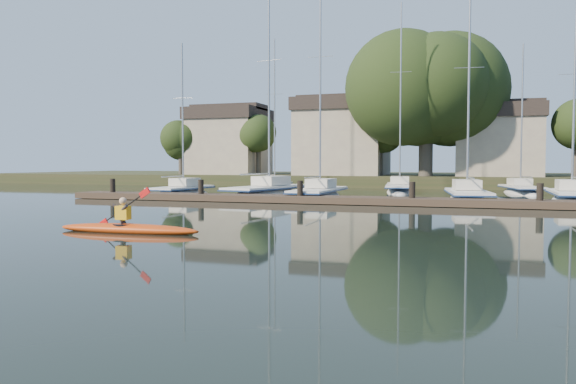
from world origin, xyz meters
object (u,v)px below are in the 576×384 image
(sailboat_0, at_px, (182,198))
(sailboat_5, at_px, (274,192))
(kayak, at_px, (127,227))
(sailboat_6, at_px, (400,194))
(sailboat_3, at_px, (467,205))
(sailboat_1, at_px, (267,199))
(sailboat_2, at_px, (319,201))
(dock, at_px, (354,200))
(sailboat_4, at_px, (572,206))
(sailboat_7, at_px, (521,196))

(sailboat_0, bearing_deg, sailboat_5, 72.91)
(kayak, xyz_separation_m, sailboat_6, (5.03, 27.22, -0.36))
(sailboat_6, bearing_deg, sailboat_3, -68.34)
(sailboat_1, distance_m, sailboat_2, 3.90)
(sailboat_0, bearing_deg, sailboat_6, 34.74)
(dock, relative_size, sailboat_3, 2.61)
(sailboat_4, bearing_deg, sailboat_1, -179.39)
(sailboat_1, bearing_deg, sailboat_3, 5.89)
(sailboat_0, bearing_deg, dock, -17.03)
(sailboat_0, relative_size, sailboat_6, 0.75)
(sailboat_1, xyz_separation_m, sailboat_6, (7.50, 8.09, 0.03))
(sailboat_2, xyz_separation_m, sailboat_3, (8.63, 0.10, -0.01))
(sailboat_0, distance_m, sailboat_6, 15.97)
(sailboat_4, relative_size, sailboat_7, 1.06)
(sailboat_6, bearing_deg, sailboat_0, -153.41)
(kayak, height_order, sailboat_5, sailboat_5)
(kayak, distance_m, sailboat_7, 30.67)
(kayak, relative_size, sailboat_5, 0.36)
(kayak, bearing_deg, sailboat_5, 97.72)
(sailboat_0, distance_m, sailboat_4, 23.70)
(sailboat_1, relative_size, sailboat_5, 1.14)
(sailboat_3, bearing_deg, sailboat_0, 172.47)
(sailboat_5, distance_m, sailboat_7, 18.57)
(sailboat_7, bearing_deg, sailboat_5, 168.29)
(sailboat_2, relative_size, sailboat_3, 1.13)
(sailboat_0, height_order, sailboat_2, sailboat_2)
(sailboat_3, relative_size, sailboat_6, 0.86)
(sailboat_5, bearing_deg, sailboat_7, -7.81)
(sailboat_0, xyz_separation_m, sailboat_1, (5.84, 0.69, -0.02))
(sailboat_5, xyz_separation_m, sailboat_7, (18.57, -0.34, -0.01))
(sailboat_2, xyz_separation_m, sailboat_7, (12.14, 9.49, 0.01))
(sailboat_0, relative_size, sailboat_7, 0.97)
(sailboat_1, bearing_deg, sailboat_6, 57.40)
(sailboat_6, distance_m, sailboat_7, 8.41)
(sailboat_3, xyz_separation_m, sailboat_7, (3.50, 9.38, 0.02))
(kayak, height_order, sailboat_1, sailboat_1)
(sailboat_7, bearing_deg, sailboat_2, -152.64)
(kayak, bearing_deg, sailboat_0, 111.54)
(sailboat_4, bearing_deg, sailboat_3, -169.83)
(dock, height_order, sailboat_6, sailboat_6)
(kayak, distance_m, sailboat_6, 27.68)
(sailboat_0, distance_m, sailboat_5, 10.00)
(sailboat_2, height_order, sailboat_4, sailboat_2)
(sailboat_3, bearing_deg, dock, -152.00)
(sailboat_5, bearing_deg, sailboat_3, -39.61)
(kayak, bearing_deg, sailboat_7, 61.32)
(sailboat_1, bearing_deg, sailboat_7, 38.20)
(sailboat_0, bearing_deg, sailboat_4, 2.98)
(kayak, bearing_deg, sailboat_6, 76.82)
(sailboat_1, height_order, sailboat_5, sailboat_1)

